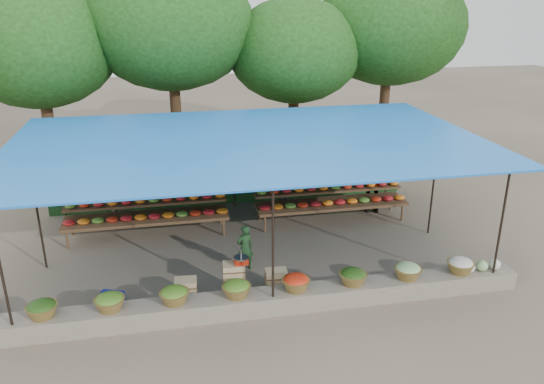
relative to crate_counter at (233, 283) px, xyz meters
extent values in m
plane|color=brown|center=(0.69, 2.10, -0.31)|extent=(60.00, 60.00, 0.00)
cube|color=#665E51|center=(0.69, -0.65, -0.11)|extent=(10.60, 0.55, 0.40)
cylinder|color=black|center=(-4.11, -0.80, 1.09)|extent=(0.05, 0.05, 2.80)
cylinder|color=black|center=(0.69, -0.80, 1.09)|extent=(0.05, 0.05, 2.80)
cylinder|color=black|center=(5.49, -0.80, 1.09)|extent=(0.05, 0.05, 2.80)
cylinder|color=black|center=(-4.11, 2.10, 1.09)|extent=(0.05, 0.05, 2.80)
cylinder|color=black|center=(5.49, 2.10, 1.09)|extent=(0.05, 0.05, 2.80)
cylinder|color=black|center=(-4.11, 5.00, 1.09)|extent=(0.05, 0.05, 2.80)
cylinder|color=black|center=(0.69, 5.00, 1.09)|extent=(0.05, 0.05, 2.80)
cylinder|color=black|center=(5.49, 5.00, 1.09)|extent=(0.05, 0.05, 2.80)
cube|color=blue|center=(0.69, 2.10, 2.49)|extent=(10.80, 6.60, 0.04)
cube|color=blue|center=(0.69, 0.10, 2.31)|extent=(10.80, 2.19, 0.26)
cube|color=blue|center=(0.69, 4.10, 2.31)|extent=(10.80, 2.19, 0.26)
cylinder|color=gray|center=(0.69, 3.50, 1.71)|extent=(9.60, 0.01, 0.01)
ellipsoid|color=gold|center=(-3.81, 3.50, 1.43)|extent=(0.23, 0.17, 0.30)
ellipsoid|color=gold|center=(-3.24, 3.50, 1.43)|extent=(0.23, 0.17, 0.30)
ellipsoid|color=gold|center=(-2.68, 3.50, 1.43)|extent=(0.23, 0.17, 0.30)
ellipsoid|color=gold|center=(-2.12, 3.50, 1.43)|extent=(0.23, 0.17, 0.30)
ellipsoid|color=gold|center=(-1.56, 3.50, 1.43)|extent=(0.23, 0.17, 0.30)
ellipsoid|color=gold|center=(-0.99, 3.50, 1.43)|extent=(0.23, 0.17, 0.30)
ellipsoid|color=gold|center=(-0.43, 3.50, 1.43)|extent=(0.23, 0.17, 0.30)
ellipsoid|color=gold|center=(0.13, 3.50, 1.43)|extent=(0.23, 0.17, 0.30)
ellipsoid|color=gold|center=(0.69, 3.50, 1.43)|extent=(0.23, 0.17, 0.30)
ellipsoid|color=gold|center=(1.26, 3.50, 1.43)|extent=(0.23, 0.17, 0.30)
ellipsoid|color=gold|center=(1.82, 3.50, 1.43)|extent=(0.23, 0.17, 0.30)
ellipsoid|color=gold|center=(2.38, 3.50, 1.43)|extent=(0.23, 0.17, 0.30)
ellipsoid|color=gold|center=(2.94, 3.50, 1.43)|extent=(0.23, 0.17, 0.30)
ellipsoid|color=gold|center=(3.51, 3.50, 1.43)|extent=(0.23, 0.17, 0.30)
ellipsoid|color=gold|center=(4.07, 3.50, 1.43)|extent=(0.23, 0.17, 0.30)
ellipsoid|color=gold|center=(4.63, 3.50, 1.43)|extent=(0.23, 0.17, 0.30)
ellipsoid|color=gold|center=(5.19, 3.50, 1.43)|extent=(0.23, 0.17, 0.30)
ellipsoid|color=#264D14|center=(-3.61, -0.65, 0.31)|extent=(0.52, 0.52, 0.23)
ellipsoid|color=#4B7E21|center=(-2.41, -0.65, 0.31)|extent=(0.52, 0.52, 0.23)
ellipsoid|color=#4B7E21|center=(-1.21, -0.65, 0.31)|extent=(0.52, 0.52, 0.23)
ellipsoid|color=#4B7E21|center=(-0.01, -0.65, 0.31)|extent=(0.52, 0.52, 0.23)
ellipsoid|color=red|center=(1.19, -0.65, 0.31)|extent=(0.52, 0.52, 0.23)
ellipsoid|color=#264D14|center=(2.39, -0.65, 0.31)|extent=(0.52, 0.52, 0.23)
ellipsoid|color=#93C47A|center=(3.59, -0.65, 0.31)|extent=(0.52, 0.52, 0.23)
ellipsoid|color=beige|center=(4.79, -0.65, 0.31)|extent=(0.52, 0.52, 0.23)
cube|color=#1A4922|center=(0.69, 5.25, 0.94)|extent=(10.60, 0.06, 2.50)
cylinder|color=#3D2416|center=(-4.81, 7.90, 1.67)|extent=(0.36, 0.36, 3.97)
ellipsoid|color=#13340E|center=(-4.81, 7.90, 4.15)|extent=(4.77, 4.77, 3.69)
cylinder|color=#3D2416|center=(-0.81, 8.30, 1.93)|extent=(0.36, 0.36, 4.48)
ellipsoid|color=#13340E|center=(-0.81, 8.30, 4.73)|extent=(5.39, 5.39, 4.17)
cylinder|color=#3D2416|center=(3.19, 8.00, 1.55)|extent=(0.36, 0.36, 3.71)
ellipsoid|color=#13340E|center=(3.19, 8.00, 3.87)|extent=(4.47, 4.47, 3.45)
cylinder|color=#3D2416|center=(6.69, 8.40, 1.87)|extent=(0.36, 0.36, 4.35)
ellipsoid|color=#13340E|center=(6.69, 8.40, 4.59)|extent=(5.24, 5.24, 4.05)
cube|color=#4C2D1E|center=(-1.81, 3.40, 0.19)|extent=(4.20, 0.95, 0.08)
cube|color=#4C2D1E|center=(-1.81, 3.70, 0.47)|extent=(4.20, 0.35, 0.06)
cylinder|color=#4C2D1E|center=(-3.76, 3.00, -0.06)|extent=(0.06, 0.06, 0.50)
cylinder|color=#4C2D1E|center=(0.14, 3.00, -0.06)|extent=(0.06, 0.06, 0.50)
cylinder|color=#4C2D1E|center=(-3.76, 3.80, -0.06)|extent=(0.06, 0.06, 0.50)
cylinder|color=#4C2D1E|center=(0.14, 3.80, -0.06)|extent=(0.06, 0.06, 0.50)
ellipsoid|color=red|center=(-3.71, 3.25, 0.29)|extent=(0.31, 0.26, 0.13)
ellipsoid|color=#57942D|center=(-3.71, 3.70, 0.56)|extent=(0.26, 0.22, 0.12)
ellipsoid|color=orange|center=(-3.36, 3.25, 0.29)|extent=(0.31, 0.26, 0.13)
ellipsoid|color=red|center=(-3.36, 3.70, 0.56)|extent=(0.26, 0.22, 0.12)
ellipsoid|color=#57942D|center=(-3.01, 3.25, 0.29)|extent=(0.31, 0.26, 0.13)
ellipsoid|color=red|center=(-3.01, 3.70, 0.56)|extent=(0.26, 0.22, 0.12)
ellipsoid|color=red|center=(-2.66, 3.25, 0.29)|extent=(0.31, 0.26, 0.13)
ellipsoid|color=orange|center=(-2.66, 3.70, 0.56)|extent=(0.26, 0.22, 0.12)
ellipsoid|color=red|center=(-2.31, 3.25, 0.29)|extent=(0.31, 0.26, 0.13)
ellipsoid|color=red|center=(-2.31, 3.70, 0.56)|extent=(0.26, 0.22, 0.12)
ellipsoid|color=orange|center=(-1.96, 3.25, 0.29)|extent=(0.31, 0.26, 0.13)
ellipsoid|color=orange|center=(-1.96, 3.70, 0.56)|extent=(0.26, 0.22, 0.12)
ellipsoid|color=red|center=(-1.61, 3.25, 0.29)|extent=(0.31, 0.26, 0.13)
ellipsoid|color=#57942D|center=(-1.61, 3.70, 0.56)|extent=(0.26, 0.22, 0.12)
ellipsoid|color=orange|center=(-1.26, 3.25, 0.29)|extent=(0.31, 0.26, 0.13)
ellipsoid|color=red|center=(-1.26, 3.70, 0.56)|extent=(0.26, 0.22, 0.12)
ellipsoid|color=#57942D|center=(-0.91, 3.25, 0.29)|extent=(0.31, 0.26, 0.13)
ellipsoid|color=red|center=(-0.91, 3.70, 0.56)|extent=(0.26, 0.22, 0.12)
ellipsoid|color=red|center=(-0.56, 3.25, 0.29)|extent=(0.31, 0.26, 0.13)
ellipsoid|color=orange|center=(-0.56, 3.70, 0.56)|extent=(0.26, 0.22, 0.12)
ellipsoid|color=red|center=(-0.21, 3.25, 0.29)|extent=(0.31, 0.26, 0.13)
ellipsoid|color=red|center=(-0.21, 3.70, 0.56)|extent=(0.26, 0.22, 0.12)
ellipsoid|color=orange|center=(0.14, 3.25, 0.29)|extent=(0.31, 0.26, 0.13)
ellipsoid|color=orange|center=(0.14, 3.70, 0.56)|extent=(0.26, 0.22, 0.12)
cube|color=#4C2D1E|center=(3.19, 3.40, 0.19)|extent=(4.20, 0.95, 0.08)
cube|color=#4C2D1E|center=(3.19, 3.70, 0.47)|extent=(4.20, 0.35, 0.06)
cylinder|color=#4C2D1E|center=(1.24, 3.00, -0.06)|extent=(0.06, 0.06, 0.50)
cylinder|color=#4C2D1E|center=(5.14, 3.00, -0.06)|extent=(0.06, 0.06, 0.50)
cylinder|color=#4C2D1E|center=(1.24, 3.80, -0.06)|extent=(0.06, 0.06, 0.50)
cylinder|color=#4C2D1E|center=(5.14, 3.80, -0.06)|extent=(0.06, 0.06, 0.50)
ellipsoid|color=red|center=(1.29, 3.25, 0.29)|extent=(0.31, 0.26, 0.13)
ellipsoid|color=#57942D|center=(1.29, 3.70, 0.56)|extent=(0.26, 0.22, 0.12)
ellipsoid|color=orange|center=(1.64, 3.25, 0.29)|extent=(0.31, 0.26, 0.13)
ellipsoid|color=red|center=(1.64, 3.70, 0.56)|extent=(0.26, 0.22, 0.12)
ellipsoid|color=#57942D|center=(1.99, 3.25, 0.29)|extent=(0.31, 0.26, 0.13)
ellipsoid|color=red|center=(1.99, 3.70, 0.56)|extent=(0.26, 0.22, 0.12)
ellipsoid|color=red|center=(2.34, 3.25, 0.29)|extent=(0.31, 0.26, 0.13)
ellipsoid|color=orange|center=(2.34, 3.70, 0.56)|extent=(0.26, 0.22, 0.12)
ellipsoid|color=red|center=(2.69, 3.25, 0.29)|extent=(0.31, 0.26, 0.13)
ellipsoid|color=red|center=(2.69, 3.70, 0.56)|extent=(0.26, 0.22, 0.12)
ellipsoid|color=orange|center=(3.04, 3.25, 0.29)|extent=(0.31, 0.26, 0.13)
ellipsoid|color=orange|center=(3.04, 3.70, 0.56)|extent=(0.26, 0.22, 0.12)
ellipsoid|color=red|center=(3.39, 3.25, 0.29)|extent=(0.31, 0.26, 0.13)
ellipsoid|color=#57942D|center=(3.39, 3.70, 0.56)|extent=(0.26, 0.22, 0.12)
ellipsoid|color=orange|center=(3.74, 3.25, 0.29)|extent=(0.31, 0.26, 0.13)
ellipsoid|color=red|center=(3.74, 3.70, 0.56)|extent=(0.26, 0.22, 0.12)
ellipsoid|color=#57942D|center=(4.09, 3.25, 0.29)|extent=(0.31, 0.26, 0.13)
ellipsoid|color=red|center=(4.09, 3.70, 0.56)|extent=(0.26, 0.22, 0.12)
ellipsoid|color=red|center=(4.44, 3.25, 0.29)|extent=(0.31, 0.26, 0.13)
ellipsoid|color=orange|center=(4.44, 3.70, 0.56)|extent=(0.26, 0.22, 0.12)
ellipsoid|color=red|center=(4.79, 3.25, 0.29)|extent=(0.31, 0.26, 0.13)
ellipsoid|color=red|center=(4.79, 3.70, 0.56)|extent=(0.26, 0.22, 0.12)
ellipsoid|color=orange|center=(5.14, 3.25, 0.29)|extent=(0.31, 0.26, 0.13)
ellipsoid|color=orange|center=(5.14, 3.70, 0.56)|extent=(0.26, 0.22, 0.12)
cube|color=tan|center=(-0.97, 0.00, -0.19)|extent=(0.47, 0.37, 0.25)
cube|color=tan|center=(-0.97, 0.00, 0.07)|extent=(0.47, 0.37, 0.25)
cube|color=tan|center=(0.03, 0.00, -0.19)|extent=(0.47, 0.37, 0.25)
cube|color=tan|center=(0.03, 0.00, 0.07)|extent=(0.47, 0.37, 0.25)
cube|color=tan|center=(0.03, 0.00, 0.33)|extent=(0.47, 0.37, 0.25)
cube|color=tan|center=(0.93, 0.00, -0.19)|extent=(0.47, 0.37, 0.25)
cube|color=tan|center=(0.93, 0.00, 0.07)|extent=(0.47, 0.37, 0.25)
cube|color=#A9200D|center=(0.19, 0.00, 0.52)|extent=(0.28, 0.24, 0.11)
cylinder|color=gray|center=(0.19, 0.00, 0.59)|extent=(0.30, 0.30, 0.03)
cylinder|color=gray|center=(0.19, 0.00, 0.67)|extent=(0.03, 0.03, 0.21)
imported|color=#1C3E1E|center=(0.43, 1.10, 0.24)|extent=(0.46, 0.37, 1.10)
imported|color=slate|center=(-2.56, 4.10, 0.44)|extent=(0.79, 0.65, 1.50)
imported|color=slate|center=(2.14, 4.47, 0.44)|extent=(1.12, 0.90, 1.51)
imported|color=slate|center=(4.56, 3.88, 0.58)|extent=(1.12, 0.68, 1.78)
cube|color=navy|center=(-2.48, 0.12, -0.17)|extent=(0.55, 0.48, 0.28)
camera|label=1|loc=(-1.09, -9.63, 5.71)|focal=35.00mm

